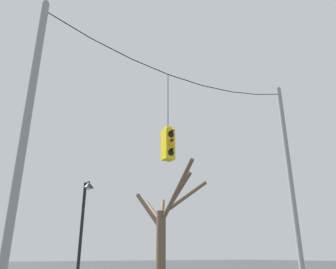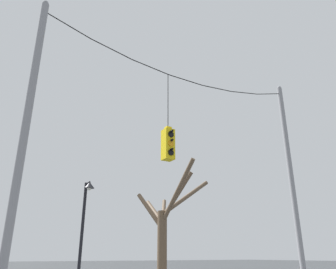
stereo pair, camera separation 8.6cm
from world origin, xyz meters
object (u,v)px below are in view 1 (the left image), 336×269
object	(u,v)px
utility_pole_right	(291,182)
street_lamp	(84,216)
traffic_light_over_intersection	(168,144)
bare_tree	(165,226)
utility_pole_left	(24,137)

from	to	relation	value
utility_pole_right	street_lamp	distance (m)	8.32
traffic_light_over_intersection	street_lamp	distance (m)	4.65
street_lamp	bare_tree	bearing A→B (deg)	18.50
bare_tree	utility_pole_right	bearing A→B (deg)	-64.30
utility_pole_right	street_lamp	bearing A→B (deg)	150.78
bare_tree	traffic_light_over_intersection	bearing A→B (deg)	-120.20
utility_pole_right	bare_tree	size ratio (longest dim) A/B	1.51
utility_pole_left	utility_pole_right	xyz separation A→B (m)	(10.16, 0.00, 0.00)
utility_pole_left	utility_pole_right	size ratio (longest dim) A/B	1.00
utility_pole_left	traffic_light_over_intersection	xyz separation A→B (m)	(4.30, 0.00, 0.58)
utility_pole_left	bare_tree	size ratio (longest dim) A/B	1.51
utility_pole_left	traffic_light_over_intersection	world-z (taller)	utility_pole_left
traffic_light_over_intersection	bare_tree	bearing A→B (deg)	59.80
traffic_light_over_intersection	street_lamp	size ratio (longest dim) A/B	0.73
utility_pole_right	bare_tree	xyz separation A→B (m)	(-2.65, 5.51, -1.45)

